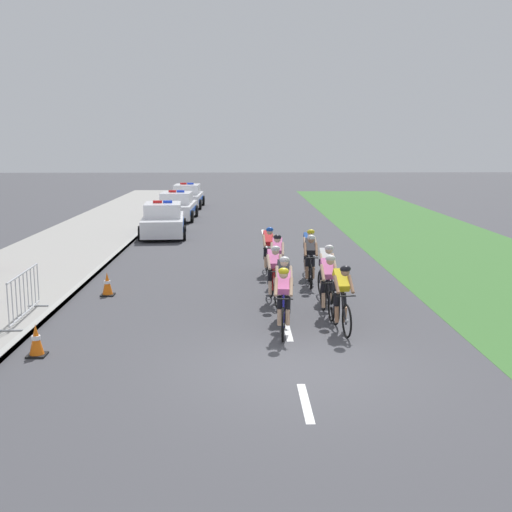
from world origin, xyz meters
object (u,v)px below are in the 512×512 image
at_px(cyclist_lead, 284,299).
at_px(crowd_barrier_front, 24,296).
at_px(cyclist_fourth, 328,284).
at_px(police_car_second, 177,207).
at_px(cyclist_sixth, 326,271).
at_px(cyclist_fifth, 274,272).
at_px(cyclist_tenth, 309,252).
at_px(police_car_nearest, 163,221).
at_px(cyclist_third, 284,285).
at_px(cyclist_seventh, 277,258).
at_px(traffic_cone_near, 36,341).
at_px(traffic_cone_mid, 107,284).
at_px(police_car_third, 187,197).
at_px(cyclist_second, 341,296).
at_px(cyclist_ninth, 269,249).
at_px(cyclist_eighth, 310,259).

distance_m(cyclist_lead, crowd_barrier_front, 5.95).
height_order(cyclist_fourth, crowd_barrier_front, cyclist_fourth).
bearing_deg(police_car_second, cyclist_sixth, -72.76).
bearing_deg(cyclist_lead, cyclist_fifth, 91.34).
height_order(cyclist_fourth, cyclist_sixth, same).
height_order(cyclist_tenth, police_car_nearest, police_car_nearest).
bearing_deg(cyclist_sixth, cyclist_fifth, -175.11).
xyz_separation_m(cyclist_third, cyclist_seventh, (0.05, 3.59, 0.00)).
bearing_deg(cyclist_fourth, police_car_nearest, 112.19).
bearing_deg(traffic_cone_near, cyclist_tenth, 50.41).
xyz_separation_m(cyclist_third, traffic_cone_near, (-4.96, -2.65, -0.48)).
distance_m(cyclist_lead, traffic_cone_mid, 5.88).
bearing_deg(cyclist_fourth, cyclist_lead, -127.23).
bearing_deg(cyclist_third, cyclist_tenth, 76.90).
distance_m(cyclist_third, police_car_third, 27.02).
xyz_separation_m(police_car_second, police_car_third, (0.00, 6.67, 0.00)).
bearing_deg(cyclist_seventh, police_car_second, 105.39).
bearing_deg(crowd_barrier_front, police_car_nearest, 83.95).
xyz_separation_m(cyclist_second, traffic_cone_near, (-6.15, -1.54, -0.48)).
bearing_deg(cyclist_sixth, police_car_nearest, 115.26).
height_order(cyclist_second, police_car_third, police_car_third).
distance_m(cyclist_fifth, police_car_nearest, 12.89).
relative_size(cyclist_seventh, police_car_third, 0.39).
xyz_separation_m(cyclist_lead, police_car_nearest, (-4.37, 15.04, -0.11)).
bearing_deg(cyclist_ninth, cyclist_sixth, -68.98).
distance_m(cyclist_fourth, cyclist_fifth, 1.84).
xyz_separation_m(cyclist_lead, cyclist_third, (0.09, 1.33, 0.00)).
bearing_deg(police_car_nearest, police_car_second, 90.02).
height_order(traffic_cone_near, traffic_cone_mid, same).
relative_size(cyclist_fourth, cyclist_eighth, 1.00).
bearing_deg(cyclist_lead, cyclist_ninth, 90.45).
xyz_separation_m(cyclist_fifth, police_car_nearest, (-4.31, 12.15, -0.11)).
height_order(cyclist_sixth, police_car_second, police_car_second).
height_order(cyclist_fourth, police_car_third, police_car_third).
relative_size(cyclist_ninth, traffic_cone_mid, 2.69).
xyz_separation_m(cyclist_fifth, police_car_third, (-4.31, 25.09, -0.11)).
bearing_deg(traffic_cone_near, cyclist_second, 14.05).
xyz_separation_m(police_car_second, traffic_cone_near, (-0.50, -22.63, -0.37)).
xyz_separation_m(cyclist_sixth, crowd_barrier_front, (-7.16, -1.98, -0.14)).
height_order(cyclist_eighth, traffic_cone_mid, cyclist_eighth).
distance_m(cyclist_eighth, traffic_cone_mid, 5.75).
height_order(cyclist_third, police_car_nearest, police_car_nearest).
bearing_deg(crowd_barrier_front, police_car_second, 85.82).
height_order(cyclist_fourth, cyclist_seventh, same).
bearing_deg(police_car_second, traffic_cone_mid, -90.52).
xyz_separation_m(cyclist_fourth, cyclist_seventh, (-1.01, 3.42, 0.00)).
bearing_deg(cyclist_ninth, cyclist_seventh, -83.43).
distance_m(police_car_second, crowd_barrier_front, 20.34).
distance_m(cyclist_lead, cyclist_seventh, 4.93).
distance_m(cyclist_lead, cyclist_third, 1.34).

